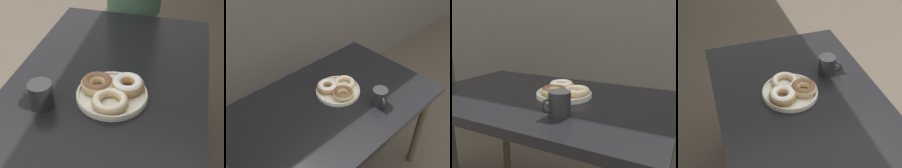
{
  "view_description": "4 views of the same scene",
  "coord_description": "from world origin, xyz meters",
  "views": [
    {
      "loc": [
        0.94,
        0.53,
        1.5
      ],
      "look_at": [
        0.1,
        0.31,
        0.82
      ],
      "focal_mm": 50.0,
      "sensor_mm": 36.0,
      "label": 1
    },
    {
      "loc": [
        -0.68,
        -0.5,
        1.73
      ],
      "look_at": [
        0.1,
        0.31,
        0.82
      ],
      "focal_mm": 40.0,
      "sensor_mm": 36.0,
      "label": 2
    },
    {
      "loc": [
        0.63,
        -0.69,
        1.1
      ],
      "look_at": [
        0.1,
        0.31,
        0.82
      ],
      "focal_mm": 40.0,
      "sensor_mm": 36.0,
      "label": 3
    },
    {
      "loc": [
        -0.96,
        0.65,
        1.72
      ],
      "look_at": [
        0.1,
        0.31,
        0.82
      ],
      "focal_mm": 50.0,
      "sensor_mm": 36.0,
      "label": 4
    }
  ],
  "objects": [
    {
      "name": "dining_table",
      "position": [
        0.0,
        0.27,
        0.67
      ],
      "size": [
        1.2,
        0.77,
        0.76
      ],
      "color": "black",
      "rests_on": "ground_plane"
    },
    {
      "name": "donut_plate",
      "position": [
        0.09,
        0.31,
        0.78
      ],
      "size": [
        0.28,
        0.28,
        0.06
      ],
      "color": "silver",
      "rests_on": "dining_table"
    },
    {
      "name": "coffee_mug",
      "position": [
        0.2,
        0.08,
        0.8
      ],
      "size": [
        0.09,
        0.11,
        0.09
      ],
      "color": "#232326",
      "rests_on": "dining_table"
    }
  ]
}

